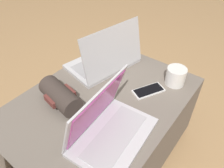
# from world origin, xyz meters

# --- Properties ---
(ground_plane) EXTENTS (14.00, 14.00, 0.00)m
(ground_plane) POSITION_xyz_m (0.00, 0.00, 0.00)
(ground_plane) COLOR tan
(ottoman) EXTENTS (0.88, 0.64, 0.43)m
(ottoman) POSITION_xyz_m (0.00, 0.00, 0.22)
(ottoman) COLOR #3D3832
(ottoman) RESTS_ON ground_plane
(laptop_near) EXTENTS (0.35, 0.25, 0.23)m
(laptop_near) POSITION_xyz_m (-0.13, -0.15, 0.48)
(laptop_near) COLOR silver
(laptop_near) RESTS_ON ottoman
(laptop_far) EXTENTS (0.40, 0.31, 0.25)m
(laptop_far) POSITION_xyz_m (0.21, 0.14, 0.48)
(laptop_far) COLOR silver
(laptop_far) RESTS_ON ottoman
(cell_phone) EXTENTS (0.16, 0.13, 0.01)m
(cell_phone) POSITION_xyz_m (0.18, -0.14, 0.44)
(cell_phone) COLOR white
(cell_phone) RESTS_ON ottoman
(wrist_brace) EXTENTS (0.13, 0.22, 0.09)m
(wrist_brace) POSITION_xyz_m (-0.13, 0.13, 0.48)
(wrist_brace) COLOR #3D332D
(wrist_brace) RESTS_ON ottoman
(coffee_mug) EXTENTS (0.13, 0.10, 0.09)m
(coffee_mug) POSITION_xyz_m (0.32, -0.21, 0.48)
(coffee_mug) COLOR white
(coffee_mug) RESTS_ON ottoman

